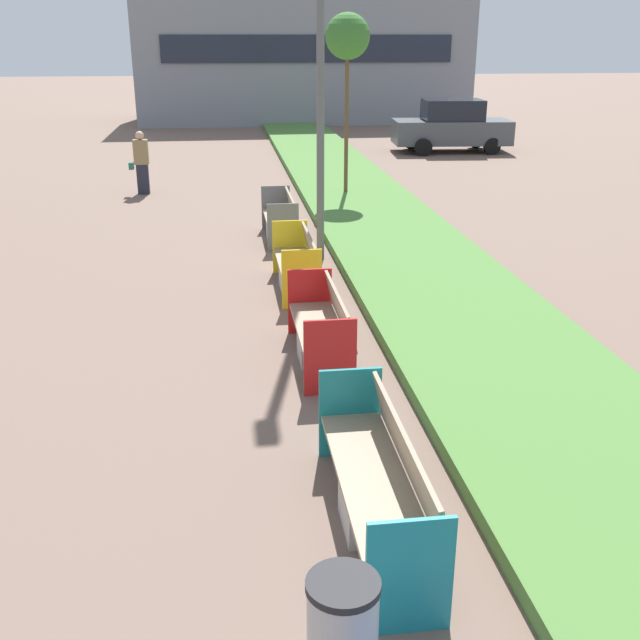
{
  "coord_description": "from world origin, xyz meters",
  "views": [
    {
      "loc": [
        -0.26,
        1.73,
        3.94
      ],
      "look_at": [
        0.9,
        10.5,
        0.6
      ],
      "focal_mm": 42.0,
      "sensor_mm": 36.0,
      "label": 1
    }
  ],
  "objects_px": {
    "bench_teal_frame": "(379,489)",
    "parked_car_distant": "(452,126)",
    "bench_yellow_frame": "(298,268)",
    "bench_grey_frame": "(281,222)",
    "pedestrian_walking": "(141,163)",
    "bench_red_frame": "(322,334)",
    "sapling_tree_far": "(347,39)"
  },
  "relations": [
    {
      "from": "bench_teal_frame",
      "to": "parked_car_distant",
      "type": "relative_size",
      "value": 0.57
    },
    {
      "from": "bench_teal_frame",
      "to": "parked_car_distant",
      "type": "bearing_deg",
      "value": 71.68
    },
    {
      "from": "bench_teal_frame",
      "to": "bench_yellow_frame",
      "type": "distance_m",
      "value": 6.59
    },
    {
      "from": "bench_red_frame",
      "to": "bench_yellow_frame",
      "type": "distance_m",
      "value": 3.0
    },
    {
      "from": "sapling_tree_far",
      "to": "pedestrian_walking",
      "type": "xyz_separation_m",
      "value": [
        -5.3,
        1.31,
        -3.09
      ]
    },
    {
      "from": "bench_grey_frame",
      "to": "pedestrian_walking",
      "type": "distance_m",
      "value": 6.25
    },
    {
      "from": "bench_yellow_frame",
      "to": "bench_grey_frame",
      "type": "relative_size",
      "value": 1.04
    },
    {
      "from": "bench_teal_frame",
      "to": "bench_red_frame",
      "type": "bearing_deg",
      "value": 90.08
    },
    {
      "from": "bench_yellow_frame",
      "to": "bench_grey_frame",
      "type": "bearing_deg",
      "value": 90.02
    },
    {
      "from": "bench_red_frame",
      "to": "parked_car_distant",
      "type": "bearing_deg",
      "value": 68.38
    },
    {
      "from": "sapling_tree_far",
      "to": "bench_teal_frame",
      "type": "bearing_deg",
      "value": -98.23
    },
    {
      "from": "parked_car_distant",
      "to": "bench_red_frame",
      "type": "bearing_deg",
      "value": -106.96
    },
    {
      "from": "bench_red_frame",
      "to": "sapling_tree_far",
      "type": "distance_m",
      "value": 11.11
    },
    {
      "from": "bench_teal_frame",
      "to": "bench_yellow_frame",
      "type": "height_order",
      "value": "same"
    },
    {
      "from": "bench_grey_frame",
      "to": "sapling_tree_far",
      "type": "xyz_separation_m",
      "value": [
        2.02,
        3.99,
        3.56
      ]
    },
    {
      "from": "bench_teal_frame",
      "to": "pedestrian_walking",
      "type": "xyz_separation_m",
      "value": [
        -3.28,
        15.23,
        0.46
      ]
    },
    {
      "from": "bench_red_frame",
      "to": "pedestrian_walking",
      "type": "height_order",
      "value": "pedestrian_walking"
    },
    {
      "from": "sapling_tree_far",
      "to": "pedestrian_walking",
      "type": "height_order",
      "value": "sapling_tree_far"
    },
    {
      "from": "bench_yellow_frame",
      "to": "bench_grey_frame",
      "type": "distance_m",
      "value": 3.35
    },
    {
      "from": "bench_teal_frame",
      "to": "bench_grey_frame",
      "type": "bearing_deg",
      "value": 90.04
    },
    {
      "from": "pedestrian_walking",
      "to": "parked_car_distant",
      "type": "bearing_deg",
      "value": 32.18
    },
    {
      "from": "bench_red_frame",
      "to": "parked_car_distant",
      "type": "height_order",
      "value": "parked_car_distant"
    },
    {
      "from": "bench_grey_frame",
      "to": "pedestrian_walking",
      "type": "relative_size",
      "value": 1.15
    },
    {
      "from": "bench_teal_frame",
      "to": "bench_red_frame",
      "type": "relative_size",
      "value": 1.21
    },
    {
      "from": "bench_yellow_frame",
      "to": "parked_car_distant",
      "type": "distance_m",
      "value": 16.9
    },
    {
      "from": "parked_car_distant",
      "to": "bench_yellow_frame",
      "type": "bearing_deg",
      "value": -110.71
    },
    {
      "from": "bench_yellow_frame",
      "to": "bench_grey_frame",
      "type": "height_order",
      "value": "same"
    },
    {
      "from": "sapling_tree_far",
      "to": "bench_yellow_frame",
      "type": "bearing_deg",
      "value": -105.39
    },
    {
      "from": "parked_car_distant",
      "to": "pedestrian_walking",
      "type": "bearing_deg",
      "value": -143.16
    },
    {
      "from": "bench_red_frame",
      "to": "pedestrian_walking",
      "type": "distance_m",
      "value": 12.11
    },
    {
      "from": "bench_red_frame",
      "to": "sapling_tree_far",
      "type": "height_order",
      "value": "sapling_tree_far"
    },
    {
      "from": "bench_grey_frame",
      "to": "pedestrian_walking",
      "type": "height_order",
      "value": "pedestrian_walking"
    }
  ]
}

